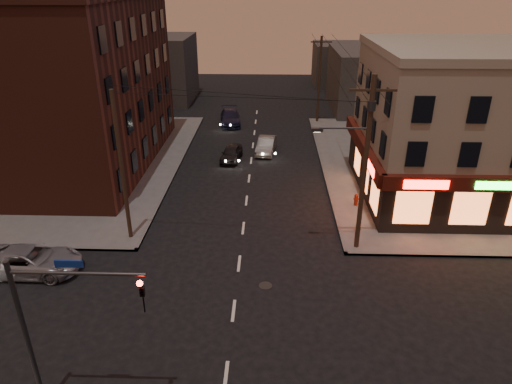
{
  "coord_description": "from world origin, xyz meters",
  "views": [
    {
      "loc": [
        1.64,
        -17.35,
        14.42
      ],
      "look_at": [
        0.86,
        6.63,
        3.2
      ],
      "focal_mm": 32.0,
      "sensor_mm": 36.0,
      "label": 1
    }
  ],
  "objects_px": {
    "sedan_mid": "(266,145)",
    "sedan_far": "(230,117)",
    "sedan_near": "(231,153)",
    "fire_hydrant": "(356,199)",
    "suv_cross": "(30,261)"
  },
  "relations": [
    {
      "from": "fire_hydrant",
      "to": "suv_cross",
      "type": "bearing_deg",
      "value": -155.87
    },
    {
      "from": "sedan_near",
      "to": "fire_hydrant",
      "type": "xyz_separation_m",
      "value": [
        9.38,
        -8.76,
        -0.03
      ]
    },
    {
      "from": "sedan_mid",
      "to": "sedan_far",
      "type": "bearing_deg",
      "value": 121.46
    },
    {
      "from": "suv_cross",
      "to": "sedan_far",
      "type": "distance_m",
      "value": 29.43
    },
    {
      "from": "sedan_mid",
      "to": "sedan_far",
      "type": "xyz_separation_m",
      "value": [
        -4.04,
        8.92,
        0.05
      ]
    },
    {
      "from": "fire_hydrant",
      "to": "sedan_near",
      "type": "bearing_deg",
      "value": 136.94
    },
    {
      "from": "suv_cross",
      "to": "sedan_far",
      "type": "height_order",
      "value": "sedan_far"
    },
    {
      "from": "suv_cross",
      "to": "fire_hydrant",
      "type": "height_order",
      "value": "suv_cross"
    },
    {
      "from": "sedan_mid",
      "to": "fire_hydrant",
      "type": "height_order",
      "value": "sedan_mid"
    },
    {
      "from": "suv_cross",
      "to": "sedan_mid",
      "type": "relative_size",
      "value": 1.25
    },
    {
      "from": "sedan_far",
      "to": "fire_hydrant",
      "type": "xyz_separation_m",
      "value": [
        10.41,
        -19.79,
        -0.13
      ]
    },
    {
      "from": "sedan_near",
      "to": "sedan_mid",
      "type": "bearing_deg",
      "value": 42.19
    },
    {
      "from": "suv_cross",
      "to": "fire_hydrant",
      "type": "bearing_deg",
      "value": -65.79
    },
    {
      "from": "sedan_far",
      "to": "fire_hydrant",
      "type": "height_order",
      "value": "sedan_far"
    },
    {
      "from": "sedan_far",
      "to": "fire_hydrant",
      "type": "distance_m",
      "value": 22.36
    }
  ]
}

